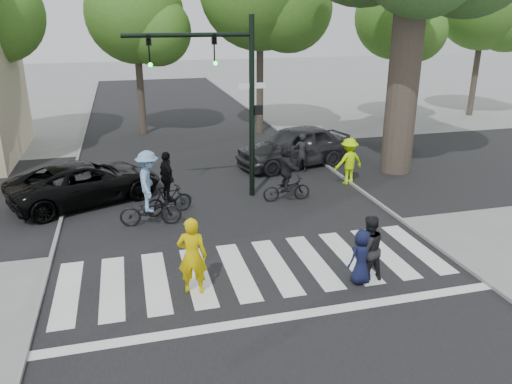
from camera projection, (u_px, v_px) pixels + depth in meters
ground at (268, 289)px, 11.57m from camera, size 120.00×120.00×0.00m
road_stem at (225, 211)px, 16.12m from camera, size 10.00×70.00×0.01m
road_cross at (210, 182)px, 18.85m from camera, size 70.00×10.00×0.01m
curb_left at (60, 225)px, 14.90m from camera, size 0.10×70.00×0.10m
curb_right at (368, 196)px, 17.32m from camera, size 0.10×70.00×0.10m
crosswalk at (261, 275)px, 12.17m from camera, size 10.00×3.85×0.01m
traffic_signal at (226, 84)px, 15.98m from camera, size 4.45×0.29×6.00m
bg_tree_2 at (140, 18)px, 24.31m from camera, size 5.04×4.80×8.40m
bg_tree_4 at (402, 21)px, 27.27m from camera, size 4.83×4.60×8.15m
bg_tree_5 at (491, 7)px, 28.99m from camera, size 5.67×5.40×9.30m
pedestrian_woman at (192, 256)px, 11.14m from camera, size 0.77×0.62×1.84m
pedestrian_child at (362, 257)px, 11.63m from camera, size 0.75×0.59×1.35m
pedestrian_adult at (368, 249)px, 11.70m from camera, size 0.87×0.72×1.64m
cyclist_left at (149, 194)px, 14.71m from camera, size 1.87×1.24×2.31m
cyclist_mid at (168, 189)px, 15.60m from camera, size 1.62×1.02×2.04m
cyclist_right at (287, 175)px, 16.71m from camera, size 1.64×1.53×2.05m
car_suv at (86, 182)px, 16.70m from camera, size 5.47×4.08×1.38m
car_grey at (294, 146)px, 20.64m from camera, size 5.24×3.09×1.67m
bystander_hivis at (349, 161)px, 18.42m from camera, size 1.21×0.81×1.74m
bystander_dark at (302, 153)px, 19.82m from camera, size 0.59×0.41×1.57m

